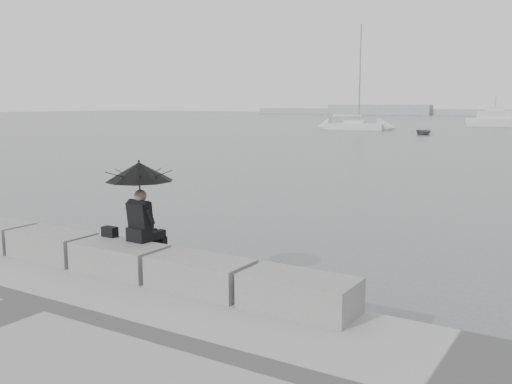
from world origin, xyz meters
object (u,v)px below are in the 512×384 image
Objects in this scene: sailboat_left at (355,125)px; motor_cruiser at (502,120)px; dinghy at (423,132)px; seated_person at (139,183)px.

sailboat_left reaches higher than motor_cruiser.
dinghy is (10.29, -6.37, -0.24)m from sailboat_left.
sailboat_left is 1.31× the size of motor_cruiser.
seated_person is 0.40× the size of dinghy.
motor_cruiser reaches higher than dinghy.
dinghy is at bearing 103.00° from seated_person.
seated_person is 0.14× the size of motor_cruiser.
sailboat_left reaches higher than dinghy.
seated_person is 0.11× the size of sailboat_left.
motor_cruiser is 2.83× the size of dinghy.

